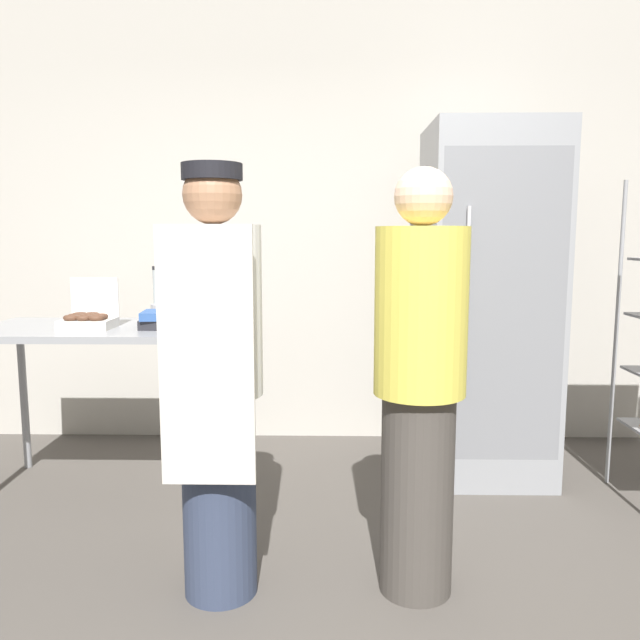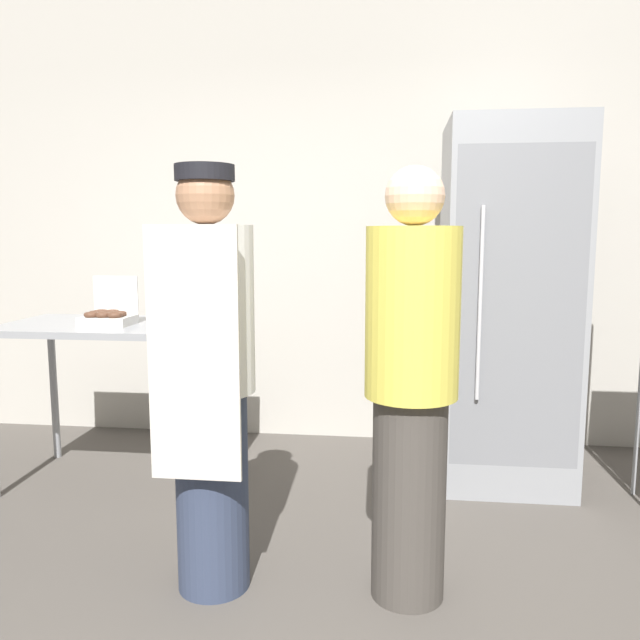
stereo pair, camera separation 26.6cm
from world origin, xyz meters
name	(u,v)px [view 2 (the right image)]	position (x,y,z in m)	size (l,w,h in m)	color
back_wall	(357,218)	(0.00, 2.36, 1.50)	(6.40, 0.12, 3.00)	#B7B2A8
refrigerator	(507,307)	(0.88, 1.64, 0.99)	(0.70, 0.70, 1.99)	gray
prep_counter	(117,341)	(-1.26, 1.37, 0.80)	(1.22, 0.70, 0.90)	gray
donut_box	(108,316)	(-1.28, 1.30, 0.95)	(0.26, 0.22, 0.26)	silver
blender_pitcher	(183,295)	(-0.96, 1.62, 1.04)	(0.14, 0.14, 0.31)	#99999E
binder_stack	(185,318)	(-0.85, 1.31, 0.95)	(0.30, 0.23, 0.09)	#232328
person_baker	(209,376)	(-0.44, 0.38, 0.85)	(0.35, 0.37, 1.64)	#333D56
person_customer	(411,385)	(0.32, 0.41, 0.83)	(0.35, 0.35, 1.63)	#47423D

